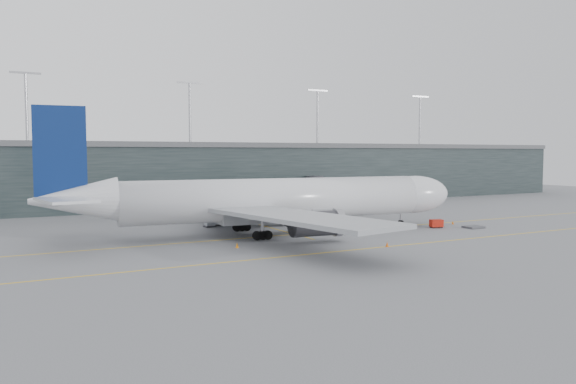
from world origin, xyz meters
name	(u,v)px	position (x,y,z in m)	size (l,w,h in m)	color
ground	(255,233)	(0.00, 0.00, 0.00)	(320.00, 320.00, 0.00)	#5D5E63
taxiline_a	(266,236)	(0.00, -4.00, 0.01)	(160.00, 0.25, 0.02)	yellow
taxiline_b	(320,253)	(0.00, -20.00, 0.01)	(160.00, 0.25, 0.02)	yellow
taxiline_lead_main	(236,218)	(5.00, 20.00, 0.01)	(0.25, 60.00, 0.02)	yellow
terminal	(159,173)	(0.00, 58.00, 7.62)	(240.00, 36.00, 29.00)	black
main_aircraft	(274,200)	(2.22, -2.16, 5.36)	(68.16, 63.75, 19.10)	silver
jet_bridge	(318,187)	(26.44, 25.11, 5.29)	(18.94, 44.64, 7.06)	#2A2A2F
gse_cart	(436,223)	(29.95, -8.49, 0.79)	(2.36, 1.84, 1.42)	#B11A0C
baggage_dolly	(473,227)	(35.32, -11.67, 0.19)	(3.09, 2.47, 0.31)	#3E3F44
uld_a	(210,222)	(-3.91, 10.38, 0.91)	(2.01, 1.65, 1.73)	#333338
uld_b	(218,220)	(-1.95, 11.62, 0.99)	(2.25, 1.89, 1.88)	#333338
uld_c	(238,221)	(1.11, 9.67, 0.94)	(2.40, 2.19, 1.78)	#333338
cone_nose	(453,222)	(35.81, -6.34, 0.34)	(0.42, 0.42, 0.67)	#D3600B
cone_wing_stbd	(387,244)	(10.47, -20.14, 0.36)	(0.45, 0.45, 0.71)	#E05A0C
cone_wing_port	(268,221)	(7.17, 10.23, 0.40)	(0.50, 0.50, 0.80)	orange
cone_tail	(237,245)	(-7.89, -11.42, 0.36)	(0.45, 0.45, 0.72)	orange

